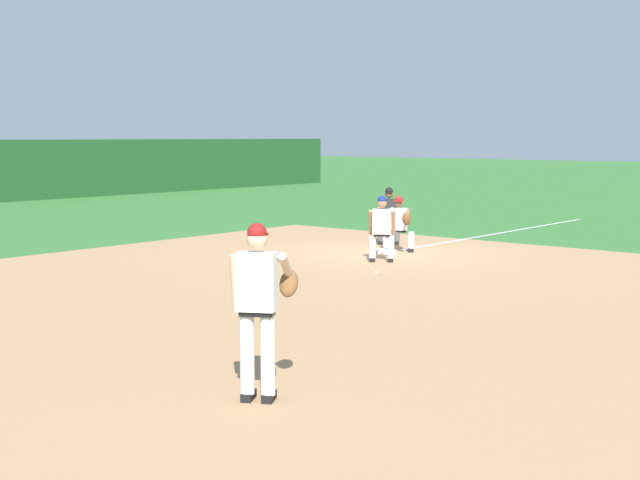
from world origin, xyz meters
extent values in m
plane|color=#336B2D|center=(0.00, 0.00, 0.00)|extent=(160.00, 160.00, 0.00)
cube|color=#A87F56|center=(-5.22, -2.92, 0.00)|extent=(18.00, 18.00, 0.01)
cube|color=white|center=(5.54, 0.00, 0.01)|extent=(11.07, 0.10, 0.00)
cube|color=white|center=(0.00, 0.00, 0.04)|extent=(0.38, 0.38, 0.09)
sphere|color=white|center=(-2.72, -1.76, 0.04)|extent=(0.07, 0.07, 0.07)
cube|color=black|center=(-10.45, -5.72, 0.04)|extent=(0.28, 0.22, 0.09)
cylinder|color=white|center=(-10.49, -5.74, 0.50)|extent=(0.15, 0.15, 0.84)
cube|color=black|center=(-10.35, -5.92, 0.04)|extent=(0.28, 0.22, 0.09)
cylinder|color=white|center=(-10.38, -5.94, 0.50)|extent=(0.15, 0.15, 0.84)
cube|color=black|center=(-10.44, -5.84, 0.94)|extent=(0.34, 0.39, 0.06)
cube|color=white|center=(-10.44, -5.84, 1.26)|extent=(0.40, 0.47, 0.60)
sphere|color=#DBB28E|center=(-10.42, -5.83, 1.69)|extent=(0.21, 0.21, 0.21)
sphere|color=maroon|center=(-10.42, -5.83, 1.76)|extent=(0.20, 0.20, 0.20)
cube|color=maroon|center=(-10.34, -5.79, 1.74)|extent=(0.18, 0.20, 0.02)
cylinder|color=#DBB28E|center=(-10.49, -5.59, 1.23)|extent=(0.21, 0.17, 0.59)
cylinder|color=#DBB28E|center=(-10.05, -5.91, 1.35)|extent=(0.50, 0.34, 0.41)
ellipsoid|color=brown|center=(-9.98, -5.87, 1.19)|extent=(0.36, 0.32, 0.34)
cube|color=black|center=(0.60, -0.35, 0.04)|extent=(0.28, 0.22, 0.09)
cylinder|color=white|center=(0.64, -0.33, 0.28)|extent=(0.15, 0.15, 0.40)
cube|color=black|center=(0.32, 0.18, 0.04)|extent=(0.28, 0.22, 0.09)
cylinder|color=white|center=(0.36, 0.20, 0.28)|extent=(0.15, 0.15, 0.40)
cube|color=black|center=(0.50, -0.07, 0.50)|extent=(0.34, 0.39, 0.06)
cube|color=white|center=(0.50, -0.07, 0.78)|extent=(0.40, 0.47, 0.52)
sphere|color=brown|center=(0.48, -0.08, 1.17)|extent=(0.21, 0.21, 0.21)
sphere|color=maroon|center=(0.48, -0.08, 1.24)|extent=(0.20, 0.20, 0.20)
cube|color=maroon|center=(0.40, -0.12, 1.22)|extent=(0.18, 0.20, 0.02)
cylinder|color=brown|center=(0.25, -0.48, 0.92)|extent=(0.56, 0.35, 0.24)
cylinder|color=brown|center=(0.29, 0.11, 0.72)|extent=(0.25, 0.19, 0.58)
ellipsoid|color=brown|center=(0.06, -0.58, 0.85)|extent=(0.29, 0.28, 0.35)
cube|color=black|center=(-1.29, -0.61, 0.04)|extent=(0.28, 0.23, 0.09)
cylinder|color=white|center=(-1.32, -0.63, 0.33)|extent=(0.15, 0.15, 0.50)
cube|color=black|center=(-1.07, -0.94, 0.04)|extent=(0.28, 0.23, 0.09)
cylinder|color=white|center=(-1.10, -0.96, 0.33)|extent=(0.15, 0.15, 0.50)
cube|color=black|center=(-1.21, -0.80, 0.60)|extent=(0.35, 0.39, 0.06)
cube|color=white|center=(-1.21, -0.80, 0.89)|extent=(0.42, 0.47, 0.54)
sphere|color=#9E7051|center=(-1.19, -0.79, 1.29)|extent=(0.21, 0.21, 0.21)
sphere|color=navy|center=(-1.19, -0.79, 1.36)|extent=(0.20, 0.20, 0.20)
cube|color=navy|center=(-1.12, -0.74, 1.34)|extent=(0.19, 0.20, 0.02)
cylinder|color=#9E7051|center=(-1.23, -0.51, 0.86)|extent=(0.32, 0.25, 0.56)
cylinder|color=#9E7051|center=(-0.95, -0.93, 0.86)|extent=(0.32, 0.25, 0.56)
cube|color=black|center=(1.55, 0.72, 0.04)|extent=(0.28, 0.22, 0.09)
cylinder|color=#515154|center=(1.58, 0.74, 0.33)|extent=(0.15, 0.15, 0.50)
cube|color=black|center=(1.35, 1.07, 0.04)|extent=(0.28, 0.22, 0.09)
cylinder|color=#515154|center=(1.39, 1.09, 0.33)|extent=(0.15, 0.15, 0.50)
cube|color=black|center=(1.48, 0.91, 0.60)|extent=(0.34, 0.39, 0.06)
cube|color=#232326|center=(1.48, 0.91, 0.89)|extent=(0.41, 0.47, 0.54)
sphere|color=brown|center=(1.47, 0.90, 1.29)|extent=(0.21, 0.21, 0.21)
sphere|color=black|center=(1.47, 0.90, 1.36)|extent=(0.20, 0.20, 0.20)
cube|color=black|center=(1.39, 0.86, 1.34)|extent=(0.18, 0.20, 0.02)
cylinder|color=brown|center=(1.48, 0.62, 0.86)|extent=(0.33, 0.24, 0.56)
cylinder|color=brown|center=(1.23, 1.06, 0.86)|extent=(0.33, 0.24, 0.56)
camera|label=1|loc=(-16.93, -12.05, 2.73)|focal=50.00mm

